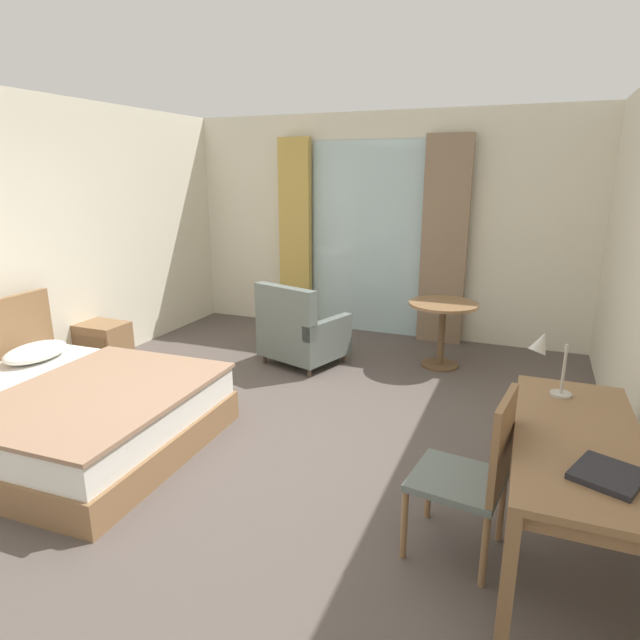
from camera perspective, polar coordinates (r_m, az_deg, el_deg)
ground at (r=4.18m, az=-6.86°, el=-14.06°), size 5.65×7.21×0.10m
wall_back at (r=6.78m, az=6.66°, el=9.99°), size 5.25×0.12×2.72m
balcony_glass_door at (r=6.76m, az=5.21°, el=8.63°), size 1.49×0.02×2.39m
curtain_panel_left at (r=7.01m, az=-2.67°, el=9.11°), size 0.42×0.10×2.44m
curtain_panel_right at (r=6.45m, az=13.24°, el=8.16°), size 0.53×0.10×2.44m
bed at (r=4.53m, az=-26.24°, el=-8.78°), size 2.09×1.79×0.97m
nightstand at (r=5.98m, az=-22.25°, el=-2.67°), size 0.48×0.38×0.51m
writing_desk at (r=3.04m, az=25.88°, el=-12.54°), size 0.62×1.52×0.74m
desk_chair at (r=2.98m, az=16.38°, el=-15.21°), size 0.52×0.50×0.95m
desk_lamp at (r=3.25m, az=23.13°, el=-3.22°), size 0.28×0.26×0.43m
closed_book at (r=2.67m, az=28.60°, el=-14.43°), size 0.34×0.36×0.03m
armchair_by_window at (r=5.68m, az=-2.12°, el=-1.44°), size 0.95×0.91×0.90m
round_cafe_table at (r=5.71m, az=13.06°, el=0.09°), size 0.72×0.72×0.70m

